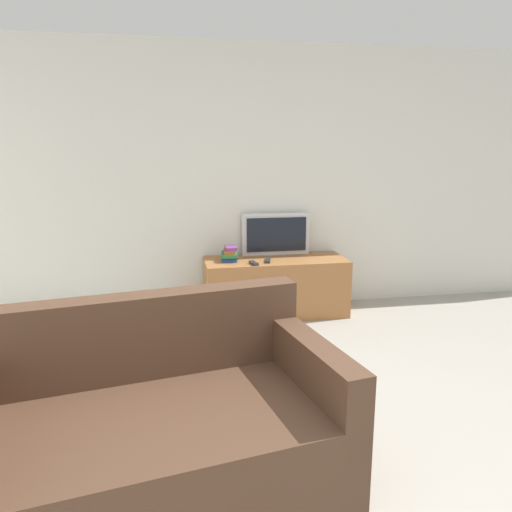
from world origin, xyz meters
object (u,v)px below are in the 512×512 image
at_px(tv_stand, 275,287).
at_px(couch, 159,433).
at_px(remote_on_stand, 268,260).
at_px(television, 276,234).
at_px(book_stack, 230,254).
at_px(remote_secondary, 254,263).

xyz_separation_m(tv_stand, couch, (-1.10, -2.41, 0.01)).
distance_m(tv_stand, remote_on_stand, 0.31).
bearing_deg(television, remote_on_stand, -114.93).
height_order(television, remote_on_stand, television).
bearing_deg(book_stack, couch, -105.16).
xyz_separation_m(tv_stand, television, (0.05, 0.22, 0.49)).
bearing_deg(couch, remote_secondary, 58.52).
distance_m(television, remote_on_stand, 0.38).
distance_m(television, remote_secondary, 0.54).
distance_m(couch, remote_secondary, 2.40).
height_order(book_stack, remote_on_stand, book_stack).
bearing_deg(couch, television, 55.88).
xyz_separation_m(tv_stand, remote_secondary, (-0.25, -0.18, 0.29)).
distance_m(book_stack, remote_on_stand, 0.37).
height_order(tv_stand, television, television).
height_order(remote_on_stand, remote_secondary, same).
height_order(book_stack, remote_secondary, book_stack).
bearing_deg(remote_secondary, remote_on_stand, 33.26).
bearing_deg(couch, remote_on_stand, 56.04).
xyz_separation_m(tv_stand, book_stack, (-0.45, 0.03, 0.34)).
relative_size(television, remote_on_stand, 3.46).
bearing_deg(tv_stand, book_stack, 176.79).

